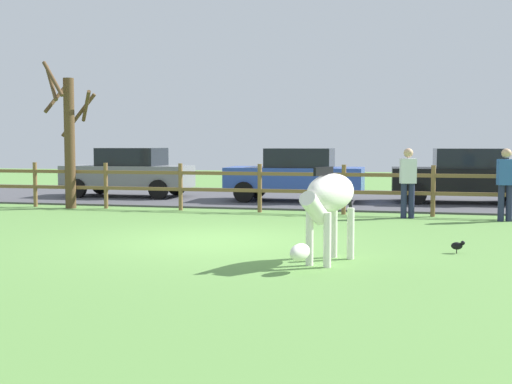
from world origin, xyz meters
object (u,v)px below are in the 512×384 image
at_px(parked_car_black, 464,175).
at_px(bare_tree, 69,135).
at_px(visitor_right_of_tree, 506,181).
at_px(parked_car_grey, 129,172).
at_px(parked_car_blue, 296,174).
at_px(visitor_left_of_tree, 408,180).
at_px(crow_on_grass, 458,246).
at_px(zebra, 328,200).

bearing_deg(parked_car_black, bare_tree, -160.99).
bearing_deg(visitor_right_of_tree, parked_car_grey, 160.13).
distance_m(parked_car_blue, visitor_left_of_tree, 4.75).
height_order(bare_tree, crow_on_grass, bare_tree).
bearing_deg(parked_car_black, parked_car_grey, -179.16).
xyz_separation_m(crow_on_grass, visitor_right_of_tree, (1.30, 4.80, 0.78)).
bearing_deg(crow_on_grass, zebra, -144.88).
xyz_separation_m(crow_on_grass, parked_car_blue, (-4.10, 8.38, 0.72)).
bearing_deg(parked_car_grey, parked_car_blue, -3.74).
height_order(bare_tree, parked_car_black, bare_tree).
bearing_deg(visitor_right_of_tree, zebra, -117.57).
height_order(parked_car_blue, visitor_right_of_tree, visitor_right_of_tree).
distance_m(zebra, visitor_right_of_tree, 6.92).
bearing_deg(parked_car_black, parked_car_blue, -173.93).
bearing_deg(visitor_left_of_tree, parked_car_grey, 156.53).
height_order(parked_car_black, visitor_left_of_tree, visitor_left_of_tree).
xyz_separation_m(crow_on_grass, visitor_left_of_tree, (-0.84, 4.93, 0.78)).
bearing_deg(parked_car_blue, visitor_right_of_tree, -33.55).
height_order(zebra, parked_car_black, parked_car_black).
xyz_separation_m(crow_on_grass, parked_car_grey, (-9.62, 8.74, 0.72)).
height_order(zebra, visitor_left_of_tree, visitor_left_of_tree).
bearing_deg(crow_on_grass, parked_car_blue, 116.08).
relative_size(zebra, visitor_left_of_tree, 1.14).
height_order(crow_on_grass, visitor_right_of_tree, visitor_right_of_tree).
distance_m(bare_tree, visitor_left_of_tree, 9.01).
height_order(parked_car_black, visitor_right_of_tree, visitor_right_of_tree).
bearing_deg(parked_car_grey, parked_car_black, 0.84).
xyz_separation_m(bare_tree, crow_on_grass, (9.77, -5.29, -1.86)).
bearing_deg(bare_tree, parked_car_black, 19.01).
xyz_separation_m(parked_car_grey, visitor_right_of_tree, (10.92, -3.95, 0.06)).
height_order(parked_car_blue, visitor_left_of_tree, visitor_left_of_tree).
relative_size(bare_tree, parked_car_blue, 0.98).
xyz_separation_m(parked_car_black, parked_car_grey, (-10.32, -0.15, 0.00)).
bearing_deg(parked_car_blue, parked_car_grey, 176.26).
xyz_separation_m(zebra, parked_car_blue, (-2.20, 9.72, -0.08)).
bearing_deg(visitor_left_of_tree, parked_car_blue, 133.43).
height_order(bare_tree, zebra, bare_tree).
distance_m(crow_on_grass, parked_car_blue, 9.36).
distance_m(crow_on_grass, visitor_right_of_tree, 5.03).
relative_size(crow_on_grass, visitor_left_of_tree, 0.13).
bearing_deg(visitor_left_of_tree, zebra, -99.62).
bearing_deg(parked_car_black, visitor_left_of_tree, -111.23).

